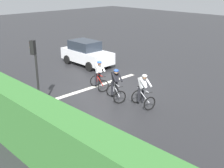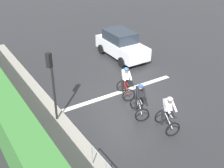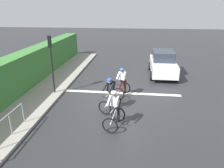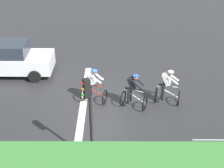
% 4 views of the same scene
% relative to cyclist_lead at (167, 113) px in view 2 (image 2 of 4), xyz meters
% --- Properties ---
extents(ground_plane, '(80.00, 80.00, 0.00)m').
position_rel_cyclist_lead_xyz_m(ground_plane, '(0.04, -2.97, -0.80)').
color(ground_plane, '#28282B').
extents(sidewalk_kerb, '(2.80, 25.95, 0.12)m').
position_rel_cyclist_lead_xyz_m(sidewalk_kerb, '(4.77, -0.97, -0.74)').
color(sidewalk_kerb, gray).
rests_on(sidewalk_kerb, ground).
extents(stone_wall_low, '(0.44, 25.95, 0.47)m').
position_rel_cyclist_lead_xyz_m(stone_wall_low, '(5.67, -0.97, -0.56)').
color(stone_wall_low, gray).
rests_on(stone_wall_low, ground).
extents(hedge_wall, '(1.10, 25.95, 2.20)m').
position_rel_cyclist_lead_xyz_m(hedge_wall, '(5.97, -0.97, 0.30)').
color(hedge_wall, '#387533').
rests_on(hedge_wall, ground).
extents(road_marking_stop_line, '(7.00, 0.30, 0.01)m').
position_rel_cyclist_lead_xyz_m(road_marking_stop_line, '(0.04, -3.73, -0.79)').
color(road_marking_stop_line, silver).
rests_on(road_marking_stop_line, ground).
extents(cyclist_lead, '(0.91, 1.21, 1.66)m').
position_rel_cyclist_lead_xyz_m(cyclist_lead, '(0.00, 0.00, 0.00)').
color(cyclist_lead, black).
rests_on(cyclist_lead, ground).
extents(cyclist_second, '(1.05, 1.26, 1.66)m').
position_rel_cyclist_lead_xyz_m(cyclist_second, '(0.35, -1.52, 0.00)').
color(cyclist_second, black).
rests_on(cyclist_second, ground).
extents(cyclist_mid, '(0.96, 1.23, 1.66)m').
position_rel_cyclist_lead_xyz_m(cyclist_mid, '(-0.09, -3.29, 0.00)').
color(cyclist_mid, black).
rests_on(cyclist_mid, ground).
extents(car_white, '(1.91, 4.11, 1.76)m').
position_rel_cyclist_lead_xyz_m(car_white, '(-2.77, -7.62, 0.08)').
color(car_white, silver).
rests_on(car_white, ground).
extents(traffic_light_near_crossing, '(0.27, 0.29, 3.34)m').
position_rel_cyclist_lead_xyz_m(traffic_light_near_crossing, '(3.86, -3.17, 1.43)').
color(traffic_light_near_crossing, black).
rests_on(traffic_light_near_crossing, ground).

